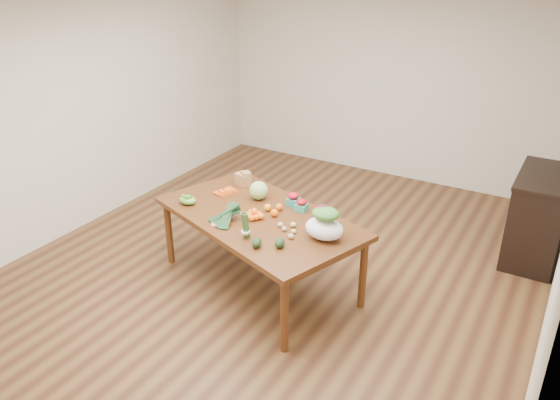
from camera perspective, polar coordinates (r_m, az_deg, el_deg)
The scene contains 25 objects.
floor at distance 5.74m, azimuth -0.08°, elevation -7.00°, with size 6.00×6.00×0.00m, color brown.
room_walls at distance 5.15m, azimuth -0.09°, elevation 5.82°, with size 5.02×6.02×2.70m.
dining_table at distance 5.30m, azimuth -2.16°, elevation -5.21°, with size 1.98×1.10×0.75m, color #4F2D12.
cabinet at distance 6.32m, azimuth 25.33°, elevation -1.57°, with size 0.52×1.02×0.94m, color black.
dish_towel at distance 6.14m, azimuth 22.91°, elevation -1.02°, with size 0.02×0.28×0.45m, color white.
paper_bag at distance 5.76m, azimuth -3.90°, elevation 2.32°, with size 0.21×0.17×0.15m, color #A46C49, non-canonical shape.
cabbage at distance 5.41m, azimuth -2.24°, elevation 1.00°, with size 0.19×0.19×0.19m, color #A3BE6D.
strawberry_basket_a at distance 5.29m, azimuth 1.40°, elevation -0.03°, with size 0.11×0.11×0.10m, color red, non-canonical shape.
strawberry_basket_b at distance 5.19m, azimuth 2.26°, elevation -0.65°, with size 0.10×0.10×0.09m, color #AF0B13, non-canonical shape.
orange_a at distance 5.19m, azimuth -1.31°, elevation -0.78°, with size 0.07×0.07×0.07m, color orange.
orange_b at distance 5.20m, azimuth -0.09°, elevation -0.74°, with size 0.07×0.07×0.07m, color orange.
orange_c at distance 5.08m, azimuth -0.58°, elevation -1.36°, with size 0.07×0.07×0.07m, color #F9580F.
mandarin_cluster at distance 5.06m, azimuth -2.71°, elevation -1.37°, with size 0.18×0.18×0.10m, color #F3570E, non-canonical shape.
carrots at distance 5.57m, azimuth -5.42°, elevation 0.75°, with size 0.22×0.24×0.03m, color orange, non-canonical shape.
snap_pea_bag at distance 5.40m, azimuth -9.63°, elevation -0.01°, with size 0.18×0.13×0.08m, color #53AB39.
kale_bunch at distance 4.97m, azimuth -6.03°, elevation -1.60°, with size 0.32×0.40×0.16m, color black, non-canonical shape.
asparagus_bundle at distance 4.68m, azimuth -3.62°, elevation -2.66°, with size 0.08×0.08×0.25m, color #3A6B31, non-canonical shape.
potato_a at distance 4.90m, azimuth 0.05°, elevation -2.61°, with size 0.05×0.05×0.05m, color #CCB875.
potato_b at distance 4.84m, azimuth 0.44°, elevation -3.03°, with size 0.05×0.04×0.04m, color tan.
potato_c at distance 4.80m, azimuth 1.44°, elevation -3.30°, with size 0.05×0.04×0.04m, color #D1B578.
potato_d at distance 4.90m, azimuth 1.38°, elevation -2.60°, with size 0.06×0.05×0.05m, color #DDCB7F.
potato_e at distance 4.71m, azimuth 1.15°, elevation -3.80°, with size 0.06×0.05×0.05m, color tan.
avocado_a at distance 4.59m, azimuth -2.45°, elevation -4.47°, with size 0.08×0.12×0.08m, color black.
avocado_b at distance 4.58m, azimuth -0.02°, elevation -4.49°, with size 0.08×0.12×0.08m, color black.
salad_bag at distance 4.68m, azimuth 4.66°, elevation -2.59°, with size 0.34×0.26×0.27m, color white, non-canonical shape.
Camera 1 is at (2.46, -4.18, 3.06)m, focal length 35.00 mm.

